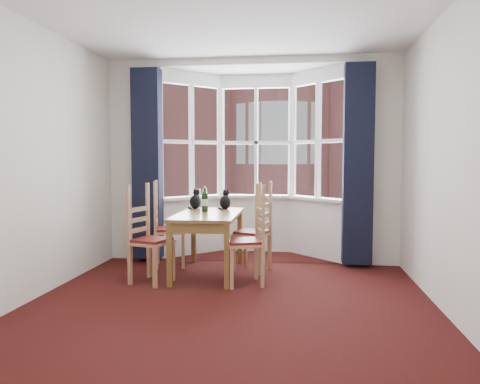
% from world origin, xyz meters
% --- Properties ---
extents(floor, '(4.50, 4.50, 0.00)m').
position_xyz_m(floor, '(0.00, 0.00, 0.00)').
color(floor, black).
rests_on(floor, ground).
extents(ceiling, '(4.50, 4.50, 0.00)m').
position_xyz_m(ceiling, '(0.00, 0.00, 2.80)').
color(ceiling, white).
rests_on(ceiling, floor).
extents(wall_left, '(0.00, 4.50, 4.50)m').
position_xyz_m(wall_left, '(-2.00, 0.00, 1.40)').
color(wall_left, silver).
rests_on(wall_left, floor).
extents(wall_right, '(0.00, 4.50, 4.50)m').
position_xyz_m(wall_right, '(2.00, 0.00, 1.40)').
color(wall_right, silver).
rests_on(wall_right, floor).
extents(wall_near, '(4.00, 0.00, 4.00)m').
position_xyz_m(wall_near, '(0.00, -2.25, 1.40)').
color(wall_near, silver).
rests_on(wall_near, floor).
extents(wall_back_pier_left, '(0.70, 0.12, 2.80)m').
position_xyz_m(wall_back_pier_left, '(-1.65, 2.25, 1.40)').
color(wall_back_pier_left, silver).
rests_on(wall_back_pier_left, floor).
extents(wall_back_pier_right, '(0.70, 0.12, 2.80)m').
position_xyz_m(wall_back_pier_right, '(1.65, 2.25, 1.40)').
color(wall_back_pier_right, silver).
rests_on(wall_back_pier_right, floor).
extents(bay_window, '(2.76, 0.94, 2.80)m').
position_xyz_m(bay_window, '(0.00, 2.75, 1.40)').
color(bay_window, white).
rests_on(bay_window, floor).
extents(curtain_left, '(0.38, 0.22, 2.60)m').
position_xyz_m(curtain_left, '(-1.42, 2.07, 1.35)').
color(curtain_left, black).
rests_on(curtain_left, floor).
extents(curtain_right, '(0.38, 0.22, 2.60)m').
position_xyz_m(curtain_right, '(1.42, 2.07, 1.35)').
color(curtain_right, black).
rests_on(curtain_right, floor).
extents(dining_table, '(0.77, 1.40, 0.76)m').
position_xyz_m(dining_table, '(-0.45, 1.45, 0.66)').
color(dining_table, brown).
rests_on(dining_table, floor).
extents(chair_left_near, '(0.51, 0.52, 0.92)m').
position_xyz_m(chair_left_near, '(-1.10, 0.99, 0.47)').
color(chair_left_near, tan).
rests_on(chair_left_near, floor).
extents(chair_left_far, '(0.49, 0.51, 0.92)m').
position_xyz_m(chair_left_far, '(-1.12, 1.79, 0.47)').
color(chair_left_far, tan).
rests_on(chair_left_far, floor).
extents(chair_right_near, '(0.50, 0.52, 0.92)m').
position_xyz_m(chair_right_near, '(0.14, 1.05, 0.47)').
color(chair_right_near, tan).
rests_on(chair_right_near, floor).
extents(chair_right_far, '(0.51, 0.52, 0.92)m').
position_xyz_m(chair_right_far, '(0.16, 1.67, 0.47)').
color(chair_right_far, tan).
rests_on(chair_right_far, floor).
extents(cat_left, '(0.15, 0.21, 0.28)m').
position_xyz_m(cat_left, '(-0.72, 1.95, 0.87)').
color(cat_left, black).
rests_on(cat_left, dining_table).
extents(cat_right, '(0.15, 0.21, 0.28)m').
position_xyz_m(cat_right, '(-0.31, 1.95, 0.86)').
color(cat_right, black).
rests_on(cat_right, dining_table).
extents(wine_bottle, '(0.08, 0.08, 0.32)m').
position_xyz_m(wine_bottle, '(-0.52, 1.60, 0.90)').
color(wine_bottle, black).
rests_on(wine_bottle, dining_table).
extents(candle_tall, '(0.06, 0.06, 0.11)m').
position_xyz_m(candle_tall, '(-0.82, 2.60, 0.92)').
color(candle_tall, white).
rests_on(candle_tall, bay_window).
extents(candle_short, '(0.06, 0.06, 0.11)m').
position_xyz_m(candle_short, '(-0.73, 2.63, 0.92)').
color(candle_short, white).
rests_on(candle_short, bay_window).
extents(street, '(80.00, 80.00, 0.00)m').
position_xyz_m(street, '(0.00, 32.25, -6.00)').
color(street, '#333335').
rests_on(street, ground).
extents(tenement_building, '(18.40, 7.80, 15.20)m').
position_xyz_m(tenement_building, '(0.00, 14.01, 1.60)').
color(tenement_building, '#A25953').
rests_on(tenement_building, street).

